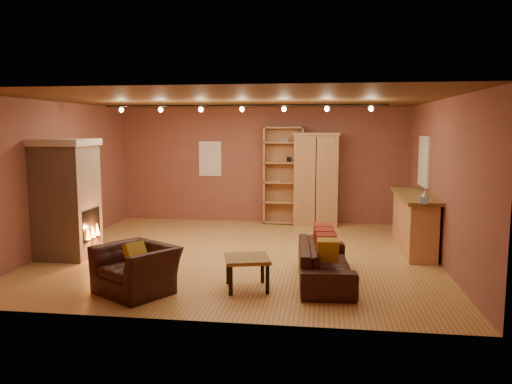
# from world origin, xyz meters

# --- Properties ---
(floor) EXTENTS (7.00, 7.00, 0.00)m
(floor) POSITION_xyz_m (0.00, 0.00, 0.00)
(floor) COLOR #A4753A
(floor) RESTS_ON ground
(ceiling) EXTENTS (7.00, 7.00, 0.00)m
(ceiling) POSITION_xyz_m (0.00, 0.00, 2.80)
(ceiling) COLOR brown
(ceiling) RESTS_ON back_wall
(back_wall) EXTENTS (7.00, 0.02, 2.80)m
(back_wall) POSITION_xyz_m (0.00, 3.25, 1.40)
(back_wall) COLOR brown
(back_wall) RESTS_ON floor
(left_wall) EXTENTS (0.02, 6.50, 2.80)m
(left_wall) POSITION_xyz_m (-3.50, 0.00, 1.40)
(left_wall) COLOR brown
(left_wall) RESTS_ON floor
(right_wall) EXTENTS (0.02, 6.50, 2.80)m
(right_wall) POSITION_xyz_m (3.50, 0.00, 1.40)
(right_wall) COLOR brown
(right_wall) RESTS_ON floor
(fireplace) EXTENTS (1.01, 0.98, 2.12)m
(fireplace) POSITION_xyz_m (-3.04, -0.60, 1.06)
(fireplace) COLOR tan
(fireplace) RESTS_ON floor
(back_window) EXTENTS (0.56, 0.04, 0.86)m
(back_window) POSITION_xyz_m (-1.30, 3.23, 1.55)
(back_window) COLOR white
(back_window) RESTS_ON back_wall
(bookcase) EXTENTS (0.96, 0.37, 2.34)m
(bookcase) POSITION_xyz_m (0.54, 3.13, 1.19)
(bookcase) COLOR tan
(bookcase) RESTS_ON floor
(armoire) EXTENTS (1.08, 0.62, 2.20)m
(armoire) POSITION_xyz_m (1.32, 2.97, 1.10)
(armoire) COLOR tan
(armoire) RESTS_ON floor
(bar_counter) EXTENTS (0.60, 2.24, 1.07)m
(bar_counter) POSITION_xyz_m (3.20, 0.73, 0.55)
(bar_counter) COLOR tan
(bar_counter) RESTS_ON floor
(tissue_box) EXTENTS (0.17, 0.17, 0.23)m
(tissue_box) POSITION_xyz_m (3.15, -0.43, 1.16)
(tissue_box) COLOR #86AED7
(tissue_box) RESTS_ON bar_counter
(right_window) EXTENTS (0.05, 0.90, 1.00)m
(right_window) POSITION_xyz_m (3.47, 1.40, 1.65)
(right_window) COLOR white
(right_window) RESTS_ON right_wall
(loveseat) EXTENTS (0.70, 2.00, 0.80)m
(loveseat) POSITION_xyz_m (1.53, -1.45, 0.40)
(loveseat) COLOR black
(loveseat) RESTS_ON floor
(armchair) EXTENTS (1.22, 1.11, 0.90)m
(armchair) POSITION_xyz_m (-1.10, -2.34, 0.45)
(armchair) COLOR black
(armchair) RESTS_ON floor
(coffee_table) EXTENTS (0.76, 0.76, 0.47)m
(coffee_table) POSITION_xyz_m (0.42, -1.97, 0.40)
(coffee_table) COLOR olive
(coffee_table) RESTS_ON floor
(track_rail) EXTENTS (5.20, 0.09, 0.13)m
(track_rail) POSITION_xyz_m (0.00, 0.20, 2.68)
(track_rail) COLOR black
(track_rail) RESTS_ON ceiling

